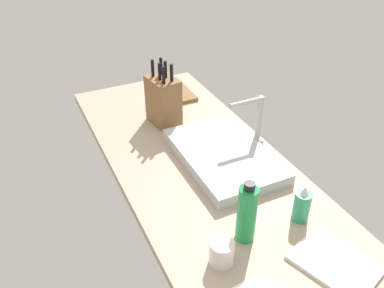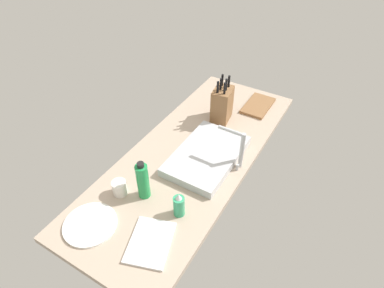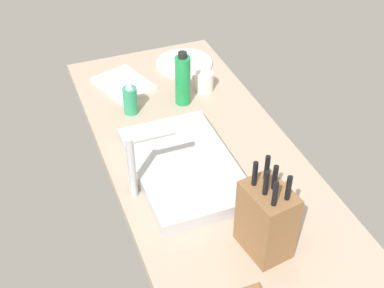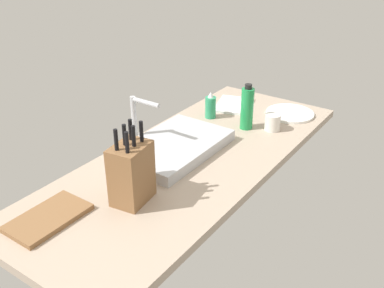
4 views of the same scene
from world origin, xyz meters
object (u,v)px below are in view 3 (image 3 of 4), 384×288
faucet (138,160)px  dinner_plate (184,63)px  dish_towel (124,84)px  sink_basin (184,168)px  coffee_mug (205,82)px  water_bottle (183,80)px  knife_block (266,219)px  soap_bottle (130,99)px

faucet → dinner_plate: faucet is taller
faucet → dish_towel: (63.70, -11.96, -13.25)cm
sink_basin → coffee_mug: bearing=-29.7°
water_bottle → dinner_plate: size_ratio=0.90×
sink_basin → knife_block: 39.96cm
faucet → knife_block: 43.08cm
knife_block → dinner_plate: (104.19, -14.77, -10.78)cm
coffee_mug → dish_towel: bearing=62.6°
water_bottle → dinner_plate: (27.30, -10.70, -9.77)cm
faucet → dinner_plate: (70.30, -41.24, -13.25)cm
soap_bottle → water_bottle: bearing=-92.2°
sink_basin → water_bottle: bearing=-19.8°
sink_basin → soap_bottle: 40.82cm
knife_block → coffee_mug: knife_block is taller
water_bottle → coffee_mug: size_ratio=2.82×
dish_towel → faucet: bearing=169.4°
dish_towel → coffee_mug: size_ratio=2.99×
soap_bottle → dish_towel: bearing=-6.9°
soap_bottle → water_bottle: size_ratio=0.61×
sink_basin → faucet: bearing=102.8°
faucet → coffee_mug: size_ratio=2.88×
soap_bottle → coffee_mug: 32.61cm
soap_bottle → coffee_mug: (4.45, -32.25, -1.99)cm
soap_bottle → dinner_plate: soap_bottle is taller
water_bottle → dish_towel: size_ratio=0.94×
sink_basin → dinner_plate: (66.58, -24.84, -1.81)cm
knife_block → coffee_mug: 83.90cm
sink_basin → dinner_plate: size_ratio=2.03×
faucet → dinner_plate: size_ratio=0.92×
dish_towel → coffee_mug: bearing=-117.4°
dinner_plate → coffee_mug: size_ratio=3.13×
dish_towel → coffee_mug: 33.77cm
soap_bottle → knife_block: bearing=-167.7°
coffee_mug → knife_block: bearing=169.4°
soap_bottle → dinner_plate: 41.64cm
faucet → dinner_plate: bearing=-30.4°
sink_basin → coffee_mug: coffee_mug is taller
sink_basin → faucet: size_ratio=2.20×
soap_bottle → water_bottle: (-0.81, -20.99, 4.44)cm
soap_bottle → dish_towel: size_ratio=0.58×
dinner_plate → dish_towel: 30.02cm
coffee_mug → dinner_plate: bearing=1.5°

